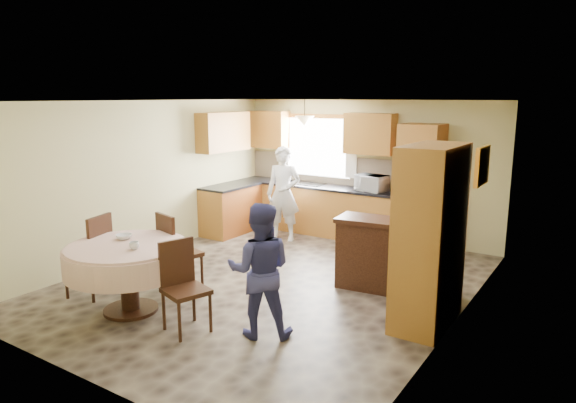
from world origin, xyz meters
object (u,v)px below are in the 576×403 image
Objects in this scene: cupboard at (430,237)px; dining_table at (128,259)px; oven_tower at (420,188)px; chair_left at (93,252)px; person_sink at (283,194)px; person_dining at (260,270)px; sideboard at (384,257)px; chair_back at (175,248)px; chair_right at (182,281)px.

cupboard is 1.40× the size of dining_table.
oven_tower is 2.99m from cupboard.
chair_left is 3.62m from person_sink.
person_dining is (-0.35, -4.06, -0.32)m from oven_tower.
dining_table is (-2.04, -4.42, -0.41)m from oven_tower.
sideboard is 1.20× the size of chair_back.
oven_tower reaches higher than cupboard.
oven_tower is 1.67× the size of sideboard.
cupboard is 1.90× the size of chair_left.
oven_tower is 1.99× the size of chair_back.
sideboard is at bearing 45.62° from dining_table.
chair_right is at bearing 0.46° from dining_table.
chair_left is 1.07× the size of chair_right.
sideboard is 1.26× the size of chair_right.
cupboard reaches higher than chair_back.
chair_back is at bearing -165.08° from cupboard.
chair_back is (-0.03, 0.79, -0.07)m from dining_table.
cupboard is at bearing 27.57° from dining_table.
cupboard is at bearing -69.05° from oven_tower.
person_sink reaches higher than chair_right.
chair_right is at bearing -127.51° from sideboard.
chair_left is 1.65m from chair_right.
dining_table is 0.99× the size of person_dining.
chair_right is 0.59× the size of person_sink.
person_sink is at bearing 93.02° from dining_table.
person_sink is (-3.30, 2.03, -0.18)m from cupboard.
chair_back is (-2.31, -1.55, 0.13)m from sideboard.
chair_right is at bearing 72.55° from chair_left.
person_dining is at bearing 81.55° from chair_left.
chair_back is 1.20m from chair_right.
chair_right is 3.81m from person_sink.
cupboard is 1.39× the size of person_dining.
chair_right is (1.65, -0.08, -0.04)m from chair_left.
chair_back is 2.88m from person_sink.
oven_tower is 5.18m from chair_left.
chair_back is 1.05× the size of chair_right.
person_dining is (0.81, 0.35, 0.18)m from chair_right.
oven_tower reaches higher than dining_table.
person_sink is (-2.48, 1.31, 0.39)m from sideboard.
person_sink reaches higher than chair_back.
cupboard is (1.07, -2.80, -0.03)m from oven_tower.
oven_tower is 1.25× the size of person_sink.
person_dining is at bearing -178.98° from chair_back.
oven_tower is at bearing 1.56° from person_sink.
cupboard is at bearing -47.46° from sideboard.
sideboard is 0.62× the size of cupboard.
person_dining is at bearing -48.63° from chair_right.
person_dining is at bearing -113.17° from sideboard.
oven_tower is at bearing 110.95° from cupboard.
chair_left is at bearing -149.93° from sideboard.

